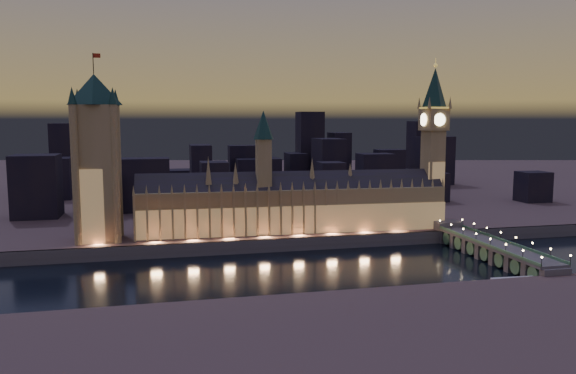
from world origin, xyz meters
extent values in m
plane|color=black|center=(0.00, 0.00, 0.00)|extent=(2000.00, 2000.00, 0.00)
cube|color=#50393F|center=(0.00, 520.00, 4.00)|extent=(2000.00, 960.00, 8.00)
cube|color=#4E464A|center=(0.00, 41.00, 4.00)|extent=(2000.00, 2.50, 8.00)
cube|color=olive|center=(10.69, 62.00, 22.00)|extent=(200.63, 27.82, 28.00)
cube|color=tan|center=(10.69, 51.75, 17.00)|extent=(200.00, 0.50, 18.00)
cube|color=black|center=(10.69, 62.00, 39.00)|extent=(200.48, 24.09, 16.26)
cube|color=olive|center=(-9.31, 62.00, 52.00)|extent=(9.00, 9.00, 32.00)
cone|color=#143330|center=(-9.31, 62.00, 77.00)|extent=(13.00, 13.00, 18.00)
cube|color=olive|center=(-89.31, 51.40, 22.00)|extent=(1.20, 1.20, 28.00)
cone|color=olive|center=(-89.31, 52.00, 39.00)|extent=(2.00, 2.00, 6.00)
cube|color=olive|center=(-81.90, 51.40, 22.00)|extent=(1.20, 1.20, 28.00)
cone|color=olive|center=(-81.90, 52.00, 39.00)|extent=(2.00, 2.00, 6.00)
cube|color=olive|center=(-74.49, 51.40, 22.00)|extent=(1.20, 1.20, 28.00)
cone|color=olive|center=(-74.49, 52.00, 39.00)|extent=(2.00, 2.00, 6.00)
cube|color=olive|center=(-67.09, 51.40, 22.00)|extent=(1.20, 1.20, 28.00)
cone|color=olive|center=(-67.09, 52.00, 39.00)|extent=(2.00, 2.00, 6.00)
cube|color=olive|center=(-59.68, 51.40, 22.00)|extent=(1.20, 1.20, 28.00)
cone|color=olive|center=(-59.68, 52.00, 39.00)|extent=(2.00, 2.00, 6.00)
cube|color=olive|center=(-52.27, 51.40, 22.00)|extent=(1.20, 1.20, 28.00)
cone|color=olive|center=(-52.27, 52.00, 39.00)|extent=(2.00, 2.00, 6.00)
cube|color=olive|center=(-44.86, 51.40, 22.00)|extent=(1.20, 1.20, 28.00)
cone|color=olive|center=(-44.86, 52.00, 39.00)|extent=(2.00, 2.00, 6.00)
cube|color=olive|center=(-37.46, 51.40, 22.00)|extent=(1.20, 1.20, 28.00)
cone|color=olive|center=(-37.46, 52.00, 39.00)|extent=(2.00, 2.00, 6.00)
cube|color=olive|center=(-30.05, 51.40, 22.00)|extent=(1.20, 1.20, 28.00)
cone|color=olive|center=(-30.05, 52.00, 39.00)|extent=(2.00, 2.00, 6.00)
cube|color=olive|center=(-22.64, 51.40, 22.00)|extent=(1.20, 1.20, 28.00)
cone|color=olive|center=(-22.64, 52.00, 39.00)|extent=(2.00, 2.00, 6.00)
cube|color=olive|center=(-15.23, 51.40, 22.00)|extent=(1.20, 1.20, 28.00)
cone|color=olive|center=(-15.23, 52.00, 39.00)|extent=(2.00, 2.00, 6.00)
cube|color=olive|center=(-7.83, 51.40, 22.00)|extent=(1.20, 1.20, 28.00)
cone|color=olive|center=(-7.83, 52.00, 39.00)|extent=(2.00, 2.00, 6.00)
cube|color=olive|center=(-0.42, 51.40, 22.00)|extent=(1.20, 1.20, 28.00)
cone|color=olive|center=(-0.42, 52.00, 39.00)|extent=(2.00, 2.00, 6.00)
cube|color=olive|center=(6.99, 51.40, 22.00)|extent=(1.20, 1.20, 28.00)
cone|color=olive|center=(6.99, 52.00, 39.00)|extent=(2.00, 2.00, 6.00)
cube|color=olive|center=(14.39, 51.40, 22.00)|extent=(1.20, 1.20, 28.00)
cone|color=olive|center=(14.39, 52.00, 39.00)|extent=(2.00, 2.00, 6.00)
cube|color=olive|center=(21.80, 51.40, 22.00)|extent=(1.20, 1.20, 28.00)
cone|color=olive|center=(21.80, 52.00, 39.00)|extent=(2.00, 2.00, 6.00)
cube|color=olive|center=(29.21, 51.40, 22.00)|extent=(1.20, 1.20, 28.00)
cone|color=olive|center=(29.21, 52.00, 39.00)|extent=(2.00, 2.00, 6.00)
cube|color=olive|center=(36.62, 51.40, 22.00)|extent=(1.20, 1.20, 28.00)
cone|color=olive|center=(36.62, 52.00, 39.00)|extent=(2.00, 2.00, 6.00)
cube|color=olive|center=(44.02, 51.40, 22.00)|extent=(1.20, 1.20, 28.00)
cone|color=olive|center=(44.02, 52.00, 39.00)|extent=(2.00, 2.00, 6.00)
cube|color=olive|center=(51.43, 51.40, 22.00)|extent=(1.20, 1.20, 28.00)
cone|color=olive|center=(51.43, 52.00, 39.00)|extent=(2.00, 2.00, 6.00)
cube|color=olive|center=(58.84, 51.40, 22.00)|extent=(1.20, 1.20, 28.00)
cone|color=olive|center=(58.84, 52.00, 39.00)|extent=(2.00, 2.00, 6.00)
cube|color=olive|center=(66.25, 51.40, 22.00)|extent=(1.20, 1.20, 28.00)
cone|color=olive|center=(66.25, 52.00, 39.00)|extent=(2.00, 2.00, 6.00)
cube|color=olive|center=(73.65, 51.40, 22.00)|extent=(1.20, 1.20, 28.00)
cone|color=olive|center=(73.65, 52.00, 39.00)|extent=(2.00, 2.00, 6.00)
cube|color=olive|center=(81.06, 51.40, 22.00)|extent=(1.20, 1.20, 28.00)
cone|color=olive|center=(81.06, 52.00, 39.00)|extent=(2.00, 2.00, 6.00)
cube|color=olive|center=(88.47, 51.40, 22.00)|extent=(1.20, 1.20, 28.00)
cone|color=olive|center=(88.47, 52.00, 39.00)|extent=(2.00, 2.00, 6.00)
cube|color=olive|center=(95.88, 51.40, 22.00)|extent=(1.20, 1.20, 28.00)
cone|color=olive|center=(95.88, 52.00, 39.00)|extent=(2.00, 2.00, 6.00)
cube|color=olive|center=(103.28, 51.40, 22.00)|extent=(1.20, 1.20, 28.00)
cone|color=olive|center=(103.28, 52.00, 39.00)|extent=(2.00, 2.00, 6.00)
cube|color=olive|center=(110.69, 51.40, 22.00)|extent=(1.20, 1.20, 28.00)
cone|color=olive|center=(110.69, 52.00, 39.00)|extent=(2.00, 2.00, 6.00)
cone|color=olive|center=(-44.31, 62.00, 49.00)|extent=(4.40, 4.40, 18.00)
cone|color=olive|center=(-27.31, 62.00, 47.00)|extent=(4.40, 4.40, 14.00)
cone|color=olive|center=(22.69, 62.00, 48.00)|extent=(4.40, 4.40, 16.00)
cone|color=olive|center=(48.69, 62.00, 46.00)|extent=(4.40, 4.40, 12.00)
cube|color=olive|center=(-110.00, 62.00, 48.47)|extent=(24.09, 24.09, 80.94)
cube|color=tan|center=(-110.00, 50.80, 30.00)|extent=(22.00, 0.50, 44.00)
cone|color=#143330|center=(-110.00, 62.00, 97.94)|extent=(31.68, 31.68, 18.00)
cylinder|color=black|center=(-110.00, 62.00, 112.94)|extent=(0.50, 0.50, 12.00)
cube|color=#A42816|center=(-107.80, 62.00, 117.44)|extent=(4.00, 0.15, 2.50)
cylinder|color=olive|center=(-121.00, 51.00, 48.47)|extent=(4.40, 4.40, 80.94)
cone|color=#143330|center=(-121.00, 51.00, 93.94)|extent=(5.20, 5.20, 10.00)
cylinder|color=olive|center=(-121.00, 73.00, 48.47)|extent=(4.40, 4.40, 80.94)
cone|color=#143330|center=(-121.00, 73.00, 93.94)|extent=(5.20, 5.20, 10.00)
cylinder|color=olive|center=(-99.00, 51.00, 48.47)|extent=(4.40, 4.40, 80.94)
cone|color=#143330|center=(-99.00, 51.00, 93.94)|extent=(5.20, 5.20, 10.00)
cylinder|color=olive|center=(-99.00, 73.00, 48.47)|extent=(4.40, 4.40, 80.94)
cone|color=#143330|center=(-99.00, 73.00, 93.94)|extent=(5.20, 5.20, 10.00)
cube|color=olive|center=(108.00, 62.00, 40.51)|extent=(13.35, 13.35, 65.01)
cube|color=tan|center=(108.00, 55.80, 30.00)|extent=(12.00, 0.50, 44.00)
cube|color=olive|center=(108.00, 62.00, 80.30)|extent=(15.00, 15.00, 14.57)
cube|color=#F2C64C|center=(108.00, 62.00, 88.18)|extent=(15.75, 15.75, 1.20)
cone|color=#143330|center=(108.00, 62.00, 101.78)|extent=(18.00, 18.00, 26.00)
sphere|color=#F2C64C|center=(108.00, 62.00, 116.28)|extent=(2.80, 2.80, 2.80)
cylinder|color=#F2C64C|center=(108.00, 62.00, 118.78)|extent=(0.40, 0.40, 5.00)
cylinder|color=#FFF2BF|center=(108.00, 54.25, 80.30)|extent=(8.40, 0.50, 8.40)
cylinder|color=#FFF2BF|center=(108.00, 69.75, 80.30)|extent=(8.40, 0.50, 8.40)
cylinder|color=#FFF2BF|center=(100.25, 62.00, 80.30)|extent=(0.50, 8.40, 8.40)
cylinder|color=#FFF2BF|center=(115.75, 62.00, 80.30)|extent=(0.50, 8.40, 8.40)
cone|color=olive|center=(100.50, 54.50, 91.58)|extent=(2.60, 2.60, 8.00)
cone|color=olive|center=(100.50, 69.50, 91.58)|extent=(2.60, 2.60, 8.00)
cone|color=olive|center=(115.50, 54.50, 91.58)|extent=(2.60, 2.60, 8.00)
cone|color=olive|center=(115.50, 69.50, 91.58)|extent=(2.60, 2.60, 8.00)
cube|color=#4E464A|center=(111.12, -10.00, 9.50)|extent=(16.78, 100.00, 1.60)
cube|color=#38653F|center=(103.13, -10.00, 10.90)|extent=(0.80, 100.00, 1.60)
cube|color=#38653F|center=(119.11, -10.00, 10.90)|extent=(0.80, 100.00, 1.60)
cube|color=#4E464A|center=(111.12, 45.00, 8.75)|extent=(16.78, 12.00, 9.50)
cube|color=#4E464A|center=(111.12, -60.00, 4.35)|extent=(15.10, 4.00, 9.50)
cylinder|color=black|center=(103.13, -60.00, 12.70)|extent=(0.30, 0.30, 4.40)
sphere|color=#FFD88C|center=(103.13, -60.00, 15.00)|extent=(1.00, 1.00, 1.00)
cylinder|color=black|center=(119.11, -60.00, 12.70)|extent=(0.30, 0.30, 4.40)
sphere|color=#FFD88C|center=(119.11, -60.00, 15.00)|extent=(1.00, 1.00, 1.00)
cube|color=#4E464A|center=(111.12, -45.71, 4.35)|extent=(15.10, 4.00, 9.50)
cylinder|color=black|center=(103.13, -45.71, 12.70)|extent=(0.30, 0.30, 4.40)
sphere|color=#FFD88C|center=(103.13, -45.71, 15.00)|extent=(1.00, 1.00, 1.00)
cylinder|color=black|center=(119.11, -45.71, 12.70)|extent=(0.30, 0.30, 4.40)
sphere|color=#FFD88C|center=(119.11, -45.71, 15.00)|extent=(1.00, 1.00, 1.00)
cube|color=#4E464A|center=(111.12, -31.43, 4.35)|extent=(15.10, 4.00, 9.50)
cylinder|color=black|center=(103.13, -31.43, 12.70)|extent=(0.30, 0.30, 4.40)
sphere|color=#FFD88C|center=(103.13, -31.43, 15.00)|extent=(1.00, 1.00, 1.00)
cylinder|color=black|center=(119.11, -31.43, 12.70)|extent=(0.30, 0.30, 4.40)
sphere|color=#FFD88C|center=(119.11, -31.43, 15.00)|extent=(1.00, 1.00, 1.00)
cube|color=#4E464A|center=(111.12, -17.14, 4.35)|extent=(15.10, 4.00, 9.50)
cylinder|color=black|center=(103.13, -17.14, 12.70)|extent=(0.30, 0.30, 4.40)
sphere|color=#FFD88C|center=(103.13, -17.14, 15.00)|extent=(1.00, 1.00, 1.00)
cylinder|color=black|center=(119.11, -17.14, 12.70)|extent=(0.30, 0.30, 4.40)
sphere|color=#FFD88C|center=(119.11, -17.14, 15.00)|extent=(1.00, 1.00, 1.00)
cube|color=#4E464A|center=(111.12, -2.86, 4.35)|extent=(15.10, 4.00, 9.50)
cylinder|color=black|center=(103.13, -2.86, 12.70)|extent=(0.30, 0.30, 4.40)
sphere|color=#FFD88C|center=(103.13, -2.86, 15.00)|extent=(1.00, 1.00, 1.00)
cylinder|color=black|center=(119.11, -2.86, 12.70)|extent=(0.30, 0.30, 4.40)
sphere|color=#FFD88C|center=(119.11, -2.86, 15.00)|extent=(1.00, 1.00, 1.00)
cube|color=#4E464A|center=(111.12, 11.43, 4.35)|extent=(15.10, 4.00, 9.50)
cylinder|color=black|center=(103.13, 11.43, 12.70)|extent=(0.30, 0.30, 4.40)
sphere|color=#FFD88C|center=(103.13, 11.43, 15.00)|extent=(1.00, 1.00, 1.00)
cylinder|color=black|center=(119.11, 11.43, 12.70)|extent=(0.30, 0.30, 4.40)
sphere|color=#FFD88C|center=(119.11, 11.43, 15.00)|extent=(1.00, 1.00, 1.00)
cube|color=#4E464A|center=(111.12, 25.71, 4.35)|extent=(15.10, 4.00, 9.50)
cylinder|color=black|center=(103.13, 25.71, 12.70)|extent=(0.30, 0.30, 4.40)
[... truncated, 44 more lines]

